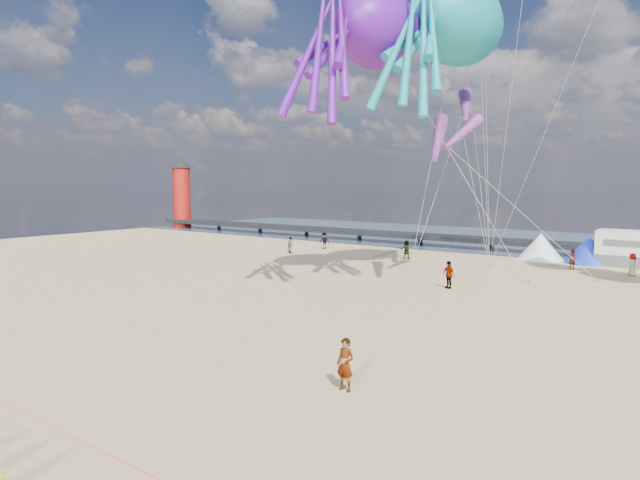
{
  "coord_description": "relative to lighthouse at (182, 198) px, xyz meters",
  "views": [
    {
      "loc": [
        12.45,
        -13.11,
        7.16
      ],
      "look_at": [
        -1.71,
        6.0,
        4.66
      ],
      "focal_mm": 32.0,
      "sensor_mm": 36.0,
      "label": 1
    }
  ],
  "objects": [
    {
      "name": "ground",
      "position": [
        56.0,
        -44.0,
        -4.5
      ],
      "size": [
        120.0,
        120.0,
        0.0
      ],
      "primitive_type": "plane",
      "color": "#DCBA7F",
      "rests_on": "ground"
    },
    {
      "name": "water",
      "position": [
        56.0,
        11.0,
        -4.48
      ],
      "size": [
        120.0,
        120.0,
        0.0
      ],
      "primitive_type": "plane",
      "color": "#334C62",
      "rests_on": "ground"
    },
    {
      "name": "pier",
      "position": [
        28.0,
        0.0,
        -3.5
      ],
      "size": [
        60.0,
        3.0,
        0.5
      ],
      "primitive_type": "cube",
      "color": "black",
      "rests_on": "ground"
    },
    {
      "name": "lighthouse",
      "position": [
        0.0,
        0.0,
        0.0
      ],
      "size": [
        2.6,
        2.6,
        9.0
      ],
      "primitive_type": "cylinder",
      "color": "#A5140F",
      "rests_on": "ground"
    },
    {
      "name": "tent_white",
      "position": [
        54.0,
        -4.0,
        -3.3
      ],
      "size": [
        4.0,
        4.0,
        2.4
      ],
      "primitive_type": "cone",
      "color": "white",
      "rests_on": "ground"
    },
    {
      "name": "tent_blue",
      "position": [
        58.0,
        -4.0,
        -3.3
      ],
      "size": [
        4.0,
        4.0,
        2.4
      ],
      "primitive_type": "cone",
      "color": "#1933CC",
      "rests_on": "ground"
    },
    {
      "name": "rope_line",
      "position": [
        56.0,
        -49.0,
        -4.48
      ],
      "size": [
        34.0,
        0.03,
        0.03
      ],
      "primitive_type": "cylinder",
      "rotation": [
        0.0,
        1.57,
        0.0
      ],
      "color": "#F2338C",
      "rests_on": "ground"
    },
    {
      "name": "standing_person",
      "position": [
        57.94,
        -41.48,
        -3.58
      ],
      "size": [
        0.69,
        0.47,
        1.83
      ],
      "primitive_type": "imported",
      "rotation": [
        0.0,
        0.0,
        -0.05
      ],
      "color": "tan",
      "rests_on": "ground"
    },
    {
      "name": "beachgoer_0",
      "position": [
        62.14,
        -9.32,
        -3.63
      ],
      "size": [
        0.66,
        0.75,
        1.74
      ],
      "primitive_type": "imported",
      "rotation": [
        0.0,
        0.0,
        2.04
      ],
      "color": "#7F6659",
      "rests_on": "ground"
    },
    {
      "name": "beachgoer_1",
      "position": [
        32.94,
        -14.05,
        -3.69
      ],
      "size": [
        0.94,
        0.81,
        1.62
      ],
      "primitive_type": "imported",
      "rotation": [
        0.0,
        0.0,
        2.68
      ],
      "color": "#7F6659",
      "rests_on": "ground"
    },
    {
      "name": "beachgoer_2",
      "position": [
        33.58,
        -9.29,
        -3.64
      ],
      "size": [
        0.97,
        0.84,
        1.72
      ],
      "primitive_type": "imported",
      "rotation": [
        0.0,
        0.0,
        0.25
      ],
      "color": "#7F6659",
      "rests_on": "ground"
    },
    {
      "name": "beachgoer_3",
      "position": [
        53.08,
        -22.02,
        -3.58
      ],
      "size": [
        1.37,
        1.13,
        1.84
      ],
      "primitive_type": "imported",
      "rotation": [
        0.0,
        0.0,
        5.84
      ],
      "color": "#7F6659",
      "rests_on": "ground"
    },
    {
      "name": "beachgoer_4",
      "position": [
        44.14,
        -11.01,
        -3.65
      ],
      "size": [
        1.04,
        0.54,
        1.71
      ],
      "primitive_type": "imported",
      "rotation": [
        0.0,
        0.0,
        3.26
      ],
      "color": "#7F6659",
      "rests_on": "ground"
    },
    {
      "name": "beachgoer_5",
      "position": [
        57.77,
        -8.76,
        -3.68
      ],
      "size": [
        1.42,
        1.4,
        1.63
      ],
      "primitive_type": "imported",
      "rotation": [
        0.0,
        0.0,
        3.91
      ],
      "color": "#7F6659",
      "rests_on": "ground"
    },
    {
      "name": "sandbag_a",
      "position": [
        48.74,
        -19.25,
        -4.39
      ],
      "size": [
        0.5,
        0.35,
        0.22
      ],
      "primitive_type": "cube",
      "color": "gray",
      "rests_on": "ground"
    },
    {
      "name": "sandbag_b",
      "position": [
        56.59,
        -16.98,
        -4.39
      ],
      "size": [
        0.5,
        0.35,
        0.22
      ],
      "primitive_type": "cube",
      "color": "gray",
      "rests_on": "ground"
    },
    {
      "name": "sandbag_d",
      "position": [
        60.58,
        -13.65,
        -4.39
      ],
      "size": [
        0.5,
        0.35,
        0.22
      ],
      "primitive_type": "cube",
      "color": "gray",
      "rests_on": "ground"
    },
    {
      "name": "sandbag_e",
      "position": [
        52.37,
        -12.39,
        -4.39
      ],
      "size": [
        0.5,
        0.35,
        0.22
      ],
      "primitive_type": "cube",
      "color": "gray",
      "rests_on": "ground"
    },
    {
      "name": "kite_octopus_teal",
      "position": [
        52.27,
        -19.63,
        13.21
      ],
      "size": [
        5.18,
        10.92,
        12.2
      ],
      "primitive_type": null,
      "rotation": [
        0.0,
        0.0,
        0.06
      ],
      "color": "teal"
    },
    {
      "name": "kite_octopus_purple",
      "position": [
        49.21,
        -24.97,
        12.13
      ],
      "size": [
        5.54,
        10.39,
        11.32
      ],
      "primitive_type": null,
      "rotation": [
        0.0,
        0.0,
        0.14
      ],
      "color": "#560F91"
    },
    {
      "name": "windsock_left",
      "position": [
        51.6,
        -16.32,
        8.2
      ],
      "size": [
        3.97,
        7.34,
        7.51
      ],
      "primitive_type": null,
      "rotation": [
        0.0,
        0.0,
        0.4
      ],
      "color": "red"
    },
    {
      "name": "windsock_mid",
      "position": [
        52.39,
        -22.57,
        5.37
      ],
      "size": [
        3.39,
        6.68,
        6.78
      ],
      "primitive_type": null,
      "rotation": [
        0.0,
        0.0,
        0.37
      ],
      "color": "red"
    },
    {
      "name": "windsock_right",
      "position": [
        52.75,
        -19.46,
        5.9
      ],
      "size": [
        1.66,
        4.48,
        4.39
      ],
      "primitive_type": null,
      "rotation": [
        0.0,
        0.0,
        -0.18
      ],
      "color": "red"
    }
  ]
}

